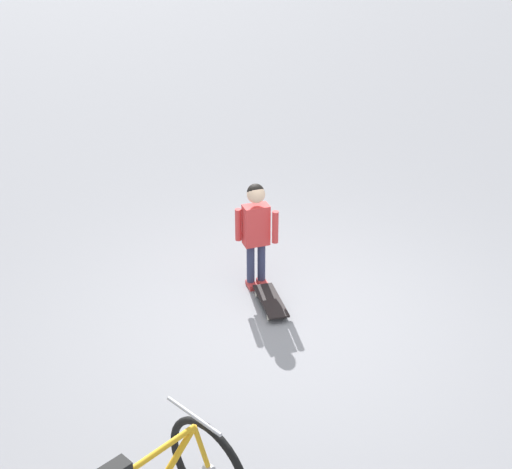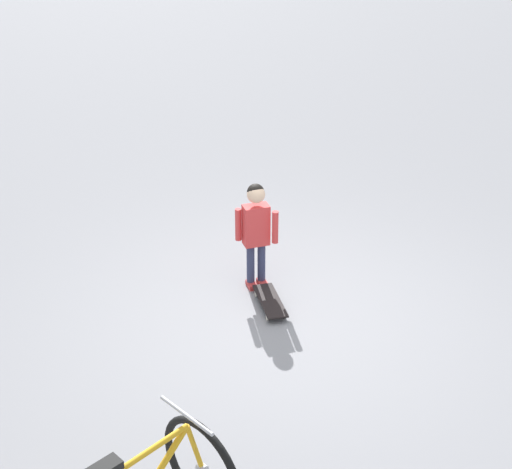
# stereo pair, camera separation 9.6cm
# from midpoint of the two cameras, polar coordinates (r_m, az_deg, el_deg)

# --- Properties ---
(ground_plane) EXTENTS (50.00, 50.00, 0.00)m
(ground_plane) POSITION_cam_midpoint_polar(r_m,az_deg,el_deg) (6.74, 2.56, -6.86)
(ground_plane) COLOR gray
(child_person) EXTENTS (0.39, 0.28, 1.06)m
(child_person) POSITION_cam_midpoint_polar(r_m,az_deg,el_deg) (7.01, 0.39, 0.77)
(child_person) COLOR #2D3351
(child_person) RESTS_ON ground
(skateboard) EXTENTS (0.55, 0.56, 0.07)m
(skateboard) POSITION_cam_midpoint_polar(r_m,az_deg,el_deg) (6.96, 1.47, -5.10)
(skateboard) COLOR black
(skateboard) RESTS_ON ground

